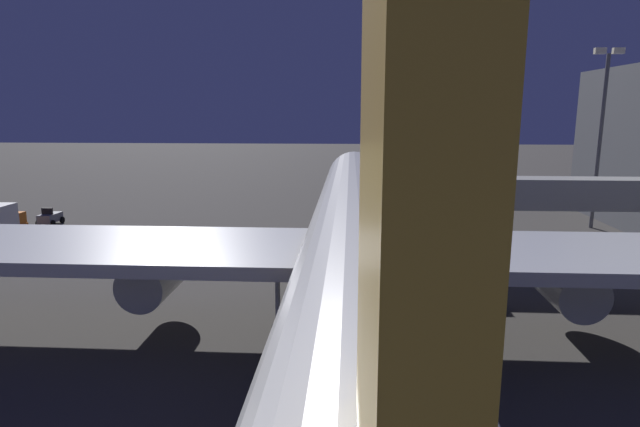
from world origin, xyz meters
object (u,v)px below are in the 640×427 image
Objects in this scene: baggage_tug_lead at (50,218)px; traffic_cone_nose_starboard at (333,225)px; apron_floodlight_mast at (601,127)px; traffic_cone_nose_port at (374,225)px; airliner_at_gate at (357,242)px; cargo_truck_aft at (3,223)px; jet_bridge at (505,193)px.

baggage_tug_lead reaches higher than traffic_cone_nose_starboard.
apron_floodlight_mast is 25.58m from traffic_cone_nose_port.
airliner_at_gate is at bearing 94.54° from traffic_cone_nose_starboard.
traffic_cone_nose_port is (-2.20, -27.69, -5.24)m from airliner_at_gate.
baggage_tug_lead is at bearing 2.02° from apron_floodlight_mast.
airliner_at_gate reaches higher than cargo_truck_aft.
traffic_cone_nose_port is at bearing -48.56° from jet_bridge.
traffic_cone_nose_port is (10.11, -11.45, -5.40)m from jet_bridge.
baggage_tug_lead is 35.56m from traffic_cone_nose_port.
apron_floodlight_mast is 33.73× the size of traffic_cone_nose_port.
apron_floodlight_mast is at bearing -176.32° from traffic_cone_nose_port.
traffic_cone_nose_starboard is at bearing 0.00° from traffic_cone_nose_port.
baggage_tug_lead is 7.65m from cargo_truck_aft.
baggage_tug_lead reaches higher than traffic_cone_nose_port.
jet_bridge reaches higher than baggage_tug_lead.
airliner_at_gate reaches higher than traffic_cone_nose_starboard.
airliner_at_gate is at bearing 149.69° from cargo_truck_aft.
cargo_truck_aft reaches higher than baggage_tug_lead.
airliner_at_gate reaches higher than traffic_cone_nose_port.
baggage_tug_lead is at bearing -90.39° from cargo_truck_aft.
jet_bridge is 47.19m from baggage_tug_lead.
airliner_at_gate is at bearing 85.46° from traffic_cone_nose_port.
jet_bridge is 8.66× the size of baggage_tug_lead.
traffic_cone_nose_starboard is at bearing -165.34° from cargo_truck_aft.
baggage_tug_lead is at bearing -39.11° from airliner_at_gate.
airliner_at_gate is 28.27m from traffic_cone_nose_port.
traffic_cone_nose_starboard is (-31.15, -0.58, -0.51)m from baggage_tug_lead.
jet_bridge is at bearing 44.46° from apron_floodlight_mast.
apron_floodlight_mast is at bearing -176.90° from traffic_cone_nose_starboard.
cargo_truck_aft is at bearing 14.66° from traffic_cone_nose_starboard.
cargo_truck_aft is (0.05, 7.58, 1.05)m from baggage_tug_lead.
airliner_at_gate is at bearing 140.89° from baggage_tug_lead.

